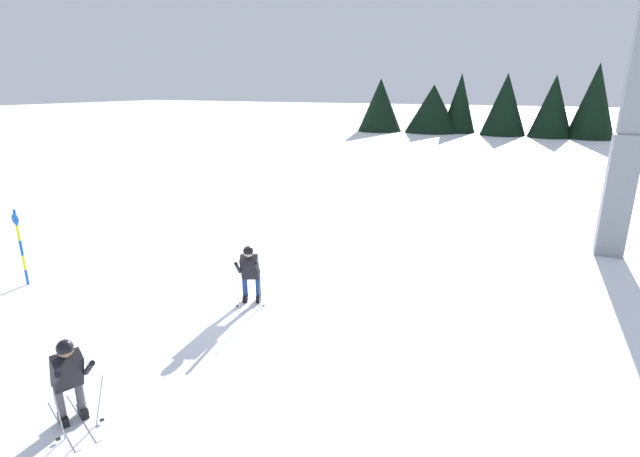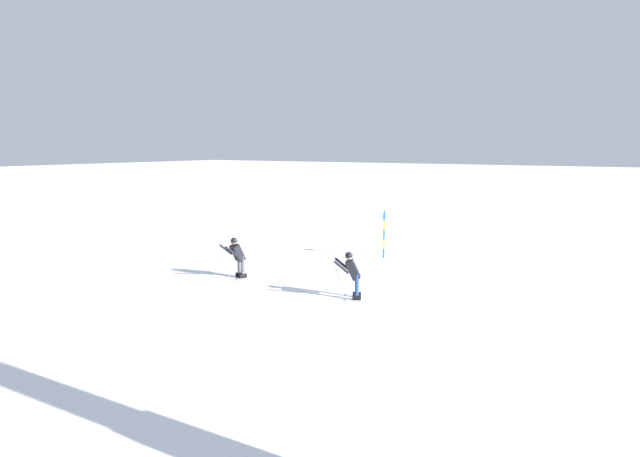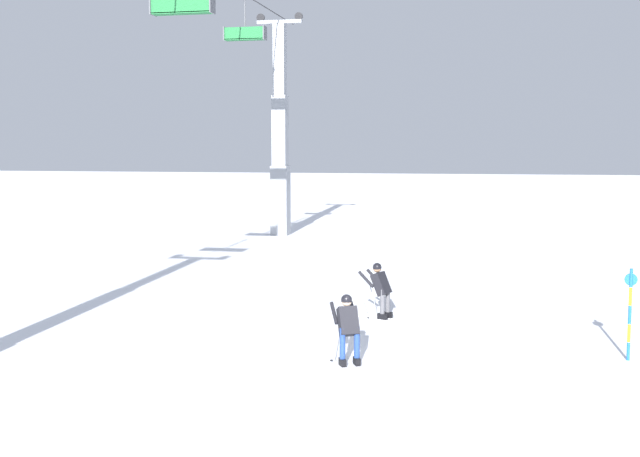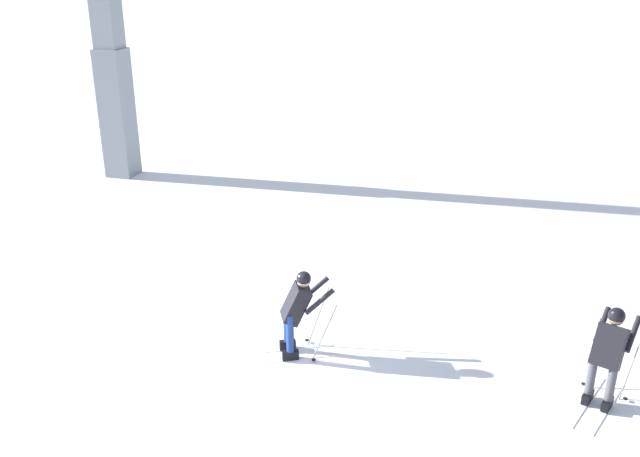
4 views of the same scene
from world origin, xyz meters
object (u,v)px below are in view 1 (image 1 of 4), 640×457
object	(u,v)px
trail_marker_pole	(21,245)
skier_distant_uphill	(68,375)
skier_carving_main	(250,270)
lift_tower_near	(637,94)

from	to	relation	value
trail_marker_pole	skier_distant_uphill	distance (m)	6.96
skier_carving_main	skier_distant_uphill	size ratio (longest dim) A/B	0.99
trail_marker_pole	skier_distant_uphill	world-z (taller)	trail_marker_pole
lift_tower_near	skier_distant_uphill	size ratio (longest dim) A/B	7.05
lift_tower_near	skier_distant_uphill	distance (m)	16.07
skier_carving_main	trail_marker_pole	xyz separation A→B (m)	(1.66, -6.20, 0.23)
skier_carving_main	lift_tower_near	world-z (taller)	lift_tower_near
trail_marker_pole	skier_distant_uphill	bearing A→B (deg)	62.02
lift_tower_near	trail_marker_pole	bearing A→B (deg)	-55.91
lift_tower_near	skier_distant_uphill	bearing A→B (deg)	-32.60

